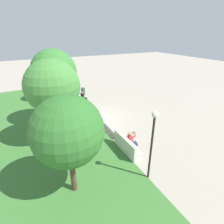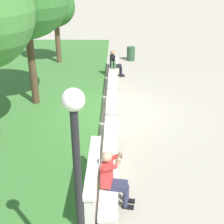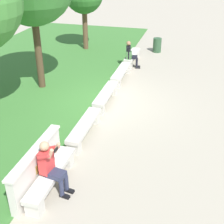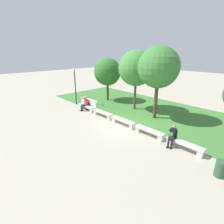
# 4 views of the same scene
# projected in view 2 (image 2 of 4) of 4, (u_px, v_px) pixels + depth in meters

# --- Properties ---
(ground_plane) EXTENTS (80.00, 80.00, 0.00)m
(ground_plane) POSITION_uv_depth(u_px,v_px,m) (112.00, 112.00, 11.27)
(ground_plane) COLOR #A89E8C
(bench_main) EXTENTS (2.09, 0.40, 0.45)m
(bench_main) POSITION_uv_depth(u_px,v_px,m) (109.00, 189.00, 6.93)
(bench_main) COLOR beige
(bench_main) RESTS_ON ground
(bench_near) EXTENTS (2.09, 0.40, 0.45)m
(bench_near) POSITION_uv_depth(u_px,v_px,m) (111.00, 137.00, 9.03)
(bench_near) COLOR beige
(bench_near) RESTS_ON ground
(bench_mid) EXTENTS (2.09, 0.40, 0.45)m
(bench_mid) POSITION_uv_depth(u_px,v_px,m) (112.00, 104.00, 11.14)
(bench_mid) COLOR beige
(bench_mid) RESTS_ON ground
(bench_far) EXTENTS (2.09, 0.40, 0.45)m
(bench_far) POSITION_uv_depth(u_px,v_px,m) (113.00, 82.00, 13.24)
(bench_far) COLOR beige
(bench_far) RESTS_ON ground
(bench_end) EXTENTS (2.09, 0.40, 0.45)m
(bench_end) POSITION_uv_depth(u_px,v_px,m) (113.00, 66.00, 15.34)
(bench_end) COLOR beige
(bench_end) RESTS_ON ground
(backrest_wall_with_plaque) EXTENTS (2.29, 0.24, 1.01)m
(backrest_wall_with_plaque) POSITION_uv_depth(u_px,v_px,m) (94.00, 181.00, 6.84)
(backrest_wall_with_plaque) COLOR beige
(backrest_wall_with_plaque) RESTS_ON ground
(person_photographer) EXTENTS (0.51, 0.76, 1.32)m
(person_photographer) POSITION_uv_depth(u_px,v_px,m) (112.00, 176.00, 6.66)
(person_photographer) COLOR black
(person_photographer) RESTS_ON ground
(person_distant) EXTENTS (0.48, 0.71, 1.26)m
(person_distant) POSITION_uv_depth(u_px,v_px,m) (115.00, 63.00, 14.52)
(person_distant) COLOR black
(person_distant) RESTS_ON ground
(backpack) EXTENTS (0.28, 0.24, 0.43)m
(backpack) POSITION_uv_depth(u_px,v_px,m) (114.00, 64.00, 14.45)
(backpack) COLOR #4C7F47
(backpack) RESTS_ON bench_end
(tree_far_back) EXTENTS (2.00, 2.00, 3.91)m
(tree_far_back) POSITION_uv_depth(u_px,v_px,m) (55.00, 7.00, 15.66)
(tree_far_back) COLOR brown
(tree_far_back) RESTS_ON ground
(trash_bin) EXTENTS (0.44, 0.44, 0.75)m
(trash_bin) POSITION_uv_depth(u_px,v_px,m) (131.00, 54.00, 17.13)
(trash_bin) COLOR #2D5133
(trash_bin) RESTS_ON ground
(lamp_post) EXTENTS (0.28, 0.28, 3.57)m
(lamp_post) POSITION_uv_depth(u_px,v_px,m) (78.00, 176.00, 4.02)
(lamp_post) COLOR black
(lamp_post) RESTS_ON ground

